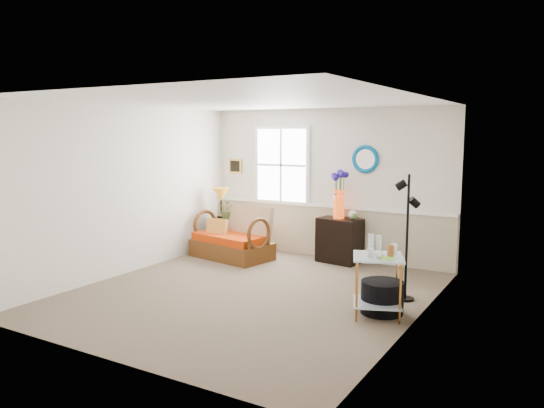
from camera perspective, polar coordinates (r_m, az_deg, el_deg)
The scene contains 19 objects.
floor at distance 7.38m, azimuth -2.39°, elevation -9.57°, with size 4.50×5.00×0.01m, color brown.
ceiling at distance 7.06m, azimuth -2.51°, elevation 11.02°, with size 4.50×5.00×0.01m, color white.
walls at distance 7.10m, azimuth -2.45°, elevation 0.49°, with size 4.51×5.01×2.60m.
wainscot at distance 9.39m, azimuth 5.83°, elevation -3.01°, with size 4.46×0.02×0.90m, color tan.
chair_rail at distance 9.31m, azimuth 5.84°, elevation -0.18°, with size 4.46×0.04×0.06m, color white.
window at distance 9.65m, azimuth 1.02°, elevation 4.20°, with size 1.14×0.06×1.44m, color white, non-canonical shape.
picture at distance 10.20m, azimuth -3.96°, elevation 4.09°, with size 0.28×0.03×0.28m, color gold.
mirror at distance 8.97m, azimuth 10.02°, elevation 4.77°, with size 0.47×0.47×0.07m, color #0089C1.
loveseat at distance 9.30m, azimuth -4.39°, elevation -3.06°, with size 1.40×0.79×0.91m, color #542F10, non-canonical shape.
throw_pillow at distance 9.41m, azimuth -5.96°, elevation -2.74°, with size 0.39×0.10×0.39m, color #BA5415, non-canonical shape.
lamp_stand at distance 9.89m, azimuth -5.34°, elevation -3.31°, with size 0.35×0.35×0.61m, color black, non-canonical shape.
table_lamp at distance 9.82m, azimuth -5.50°, elevation 0.09°, with size 0.31×0.31×0.57m, color #B8781B, non-canonical shape.
potted_plant at distance 9.71m, azimuth -4.83°, elevation -0.87°, with size 0.31×0.35×0.27m, color #415E2F.
cabinet at distance 9.07m, azimuth 7.29°, elevation -3.89°, with size 0.70×0.45×0.75m, color black, non-canonical shape.
flower_vase at distance 8.95m, azimuth 7.23°, elevation 0.98°, with size 0.23×0.23×0.80m, color #D9440F, non-canonical shape.
side_table at distance 6.53m, azimuth 11.27°, elevation -8.66°, with size 0.58×0.58×0.74m, color #A76624, non-canonical shape.
tabletop_items at distance 6.44m, azimuth 11.74°, elevation -4.42°, with size 0.39×0.39×0.24m, color silver, non-canonical shape.
floor_lamp at distance 7.12m, azimuth 14.32°, elevation -3.55°, with size 0.24×0.24×1.66m, color black, non-canonical shape.
ottoman at distance 6.69m, azimuth 11.76°, elevation -9.79°, with size 0.52×0.52×0.40m, color black.
Camera 1 is at (3.83, -5.92, 2.19)m, focal length 35.00 mm.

